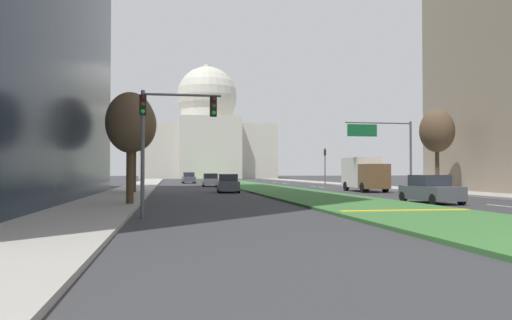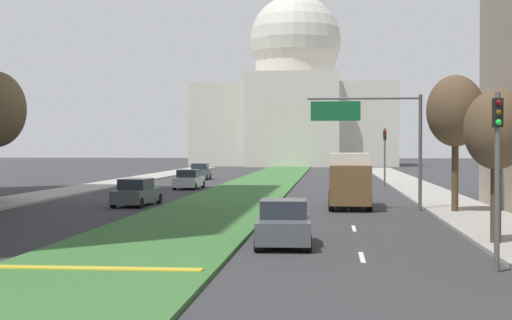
{
  "view_description": "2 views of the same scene",
  "coord_description": "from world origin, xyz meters",
  "px_view_note": "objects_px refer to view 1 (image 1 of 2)",
  "views": [
    {
      "loc": [
        -10.27,
        -8.85,
        1.88
      ],
      "look_at": [
        2.52,
        65.35,
        3.61
      ],
      "focal_mm": 35.08,
      "sensor_mm": 36.0,
      "label": 1
    },
    {
      "loc": [
        6.58,
        -9.19,
        3.66
      ],
      "look_at": [
        0.41,
        53.6,
        2.45
      ],
      "focal_mm": 53.39,
      "sensor_mm": 36.0,
      "label": 2
    }
  ],
  "objects_px": {
    "capitol_building": "(207,135)",
    "sedan_distant": "(210,180)",
    "sedan_far_horizon": "(189,178)",
    "overhead_guide_sign": "(386,141)",
    "box_truck_delivery": "(364,174)",
    "sedan_lead_stopped": "(430,190)",
    "traffic_light_far_right": "(325,161)",
    "traffic_light_near_left": "(164,125)",
    "street_tree_left_near": "(130,124)",
    "sedan_midblock": "(228,184)",
    "street_tree_right_mid": "(437,131)",
    "street_tree_left_mid": "(135,125)"
  },
  "relations": [
    {
      "from": "street_tree_left_mid",
      "to": "sedan_midblock",
      "type": "bearing_deg",
      "value": 12.18
    },
    {
      "from": "street_tree_left_mid",
      "to": "sedan_lead_stopped",
      "type": "xyz_separation_m",
      "value": [
        18.09,
        -15.7,
        -4.99
      ]
    },
    {
      "from": "box_truck_delivery",
      "to": "sedan_midblock",
      "type": "bearing_deg",
      "value": 178.6
    },
    {
      "from": "sedan_distant",
      "to": "traffic_light_far_right",
      "type": "bearing_deg",
      "value": 17.81
    },
    {
      "from": "traffic_light_near_left",
      "to": "street_tree_right_mid",
      "type": "relative_size",
      "value": 0.7
    },
    {
      "from": "sedan_far_horizon",
      "to": "capitol_building",
      "type": "bearing_deg",
      "value": 83.07
    },
    {
      "from": "sedan_distant",
      "to": "sedan_far_horizon",
      "type": "xyz_separation_m",
      "value": [
        -2.07,
        17.45,
        0.04
      ]
    },
    {
      "from": "street_tree_left_near",
      "to": "traffic_light_near_left",
      "type": "bearing_deg",
      "value": -74.97
    },
    {
      "from": "street_tree_right_mid",
      "to": "sedan_far_horizon",
      "type": "relative_size",
      "value": 1.73
    },
    {
      "from": "street_tree_right_mid",
      "to": "sedan_midblock",
      "type": "distance_m",
      "value": 19.25
    },
    {
      "from": "traffic_light_near_left",
      "to": "street_tree_right_mid",
      "type": "bearing_deg",
      "value": 40.47
    },
    {
      "from": "overhead_guide_sign",
      "to": "box_truck_delivery",
      "type": "bearing_deg",
      "value": 132.74
    },
    {
      "from": "box_truck_delivery",
      "to": "overhead_guide_sign",
      "type": "bearing_deg",
      "value": -47.26
    },
    {
      "from": "street_tree_left_mid",
      "to": "sedan_midblock",
      "type": "distance_m",
      "value": 9.67
    },
    {
      "from": "capitol_building",
      "to": "sedan_distant",
      "type": "distance_m",
      "value": 78.82
    },
    {
      "from": "sedan_lead_stopped",
      "to": "traffic_light_near_left",
      "type": "bearing_deg",
      "value": -157.25
    },
    {
      "from": "box_truck_delivery",
      "to": "capitol_building",
      "type": "bearing_deg",
      "value": 94.56
    },
    {
      "from": "traffic_light_far_right",
      "to": "sedan_midblock",
      "type": "relative_size",
      "value": 1.09
    },
    {
      "from": "street_tree_left_near",
      "to": "sedan_lead_stopped",
      "type": "relative_size",
      "value": 1.44
    },
    {
      "from": "street_tree_left_near",
      "to": "street_tree_left_mid",
      "type": "xyz_separation_m",
      "value": [
        -0.81,
        15.15,
        1.31
      ]
    },
    {
      "from": "traffic_light_far_right",
      "to": "sedan_far_horizon",
      "type": "distance_m",
      "value": 22.42
    },
    {
      "from": "traffic_light_near_left",
      "to": "sedan_far_horizon",
      "type": "distance_m",
      "value": 59.43
    },
    {
      "from": "traffic_light_far_right",
      "to": "street_tree_left_mid",
      "type": "distance_m",
      "value": 35.15
    },
    {
      "from": "traffic_light_far_right",
      "to": "box_truck_delivery",
      "type": "distance_m",
      "value": 23.92
    },
    {
      "from": "sedan_lead_stopped",
      "to": "sedan_midblock",
      "type": "relative_size",
      "value": 0.9
    },
    {
      "from": "capitol_building",
      "to": "sedan_lead_stopped",
      "type": "bearing_deg",
      "value": -87.53
    },
    {
      "from": "sedan_midblock",
      "to": "sedan_lead_stopped",
      "type": "bearing_deg",
      "value": -60.2
    },
    {
      "from": "traffic_light_near_left",
      "to": "street_tree_left_near",
      "type": "bearing_deg",
      "value": 105.03
    },
    {
      "from": "capitol_building",
      "to": "street_tree_right_mid",
      "type": "relative_size",
      "value": 4.91
    },
    {
      "from": "overhead_guide_sign",
      "to": "sedan_far_horizon",
      "type": "xyz_separation_m",
      "value": [
        -16.48,
        37.28,
        -3.87
      ]
    },
    {
      "from": "capitol_building",
      "to": "traffic_light_far_right",
      "type": "distance_m",
      "value": 73.89
    },
    {
      "from": "sedan_midblock",
      "to": "sedan_distant",
      "type": "xyz_separation_m",
      "value": [
        -0.16,
        17.92,
        -0.01
      ]
    },
    {
      "from": "street_tree_right_mid",
      "to": "box_truck_delivery",
      "type": "xyz_separation_m",
      "value": [
        -5.53,
        3.35,
        -3.78
      ]
    },
    {
      "from": "capitol_building",
      "to": "sedan_lead_stopped",
      "type": "relative_size",
      "value": 8.45
    },
    {
      "from": "capitol_building",
      "to": "overhead_guide_sign",
      "type": "relative_size",
      "value": 5.61
    },
    {
      "from": "street_tree_left_near",
      "to": "sedan_midblock",
      "type": "xyz_separation_m",
      "value": [
        7.29,
        16.9,
        -3.69
      ]
    },
    {
      "from": "traffic_light_near_left",
      "to": "street_tree_left_near",
      "type": "relative_size",
      "value": 0.84
    },
    {
      "from": "traffic_light_far_right",
      "to": "street_tree_right_mid",
      "type": "xyz_separation_m",
      "value": [
        1.83,
        -26.92,
        2.14
      ]
    },
    {
      "from": "capitol_building",
      "to": "sedan_lead_stopped",
      "type": "xyz_separation_m",
      "value": [
        4.88,
        -113.17,
        -11.42
      ]
    },
    {
      "from": "traffic_light_near_left",
      "to": "street_tree_left_mid",
      "type": "distance_m",
      "value": 22.4
    },
    {
      "from": "street_tree_left_mid",
      "to": "box_truck_delivery",
      "type": "distance_m",
      "value": 21.33
    },
    {
      "from": "overhead_guide_sign",
      "to": "street_tree_left_near",
      "type": "height_order",
      "value": "overhead_guide_sign"
    },
    {
      "from": "street_tree_right_mid",
      "to": "sedan_far_horizon",
      "type": "distance_m",
      "value": 44.35
    },
    {
      "from": "overhead_guide_sign",
      "to": "sedan_far_horizon",
      "type": "height_order",
      "value": "overhead_guide_sign"
    },
    {
      "from": "overhead_guide_sign",
      "to": "sedan_far_horizon",
      "type": "distance_m",
      "value": 40.94
    },
    {
      "from": "traffic_light_near_left",
      "to": "overhead_guide_sign",
      "type": "height_order",
      "value": "overhead_guide_sign"
    },
    {
      "from": "capitol_building",
      "to": "sedan_midblock",
      "type": "xyz_separation_m",
      "value": [
        -5.11,
        -95.72,
        -11.42
      ]
    },
    {
      "from": "box_truck_delivery",
      "to": "street_tree_left_near",
      "type": "bearing_deg",
      "value": -140.43
    },
    {
      "from": "capitol_building",
      "to": "street_tree_right_mid",
      "type": "bearing_deg",
      "value": -82.44
    },
    {
      "from": "sedan_lead_stopped",
      "to": "box_truck_delivery",
      "type": "height_order",
      "value": "box_truck_delivery"
    }
  ]
}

